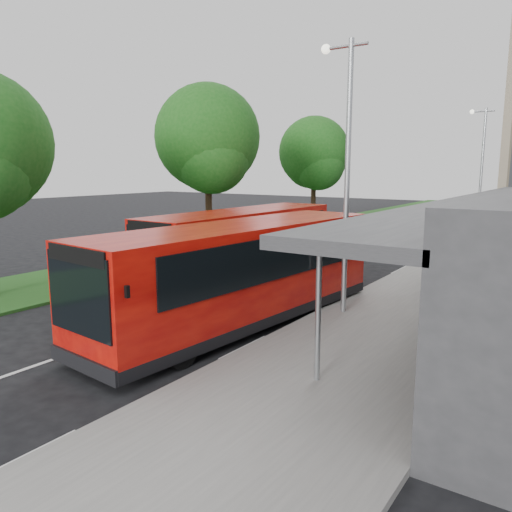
% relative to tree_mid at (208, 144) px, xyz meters
% --- Properties ---
extents(ground, '(120.00, 120.00, 0.00)m').
position_rel_tree_mid_xyz_m(ground, '(7.01, -9.05, -5.77)').
color(ground, black).
rests_on(ground, ground).
extents(pavement, '(5.00, 80.00, 0.15)m').
position_rel_tree_mid_xyz_m(pavement, '(13.01, 10.95, -5.69)').
color(pavement, gray).
rests_on(pavement, ground).
extents(grass_verge, '(5.00, 80.00, 0.10)m').
position_rel_tree_mid_xyz_m(grass_verge, '(0.01, 10.95, -5.72)').
color(grass_verge, '#1C4E19').
rests_on(grass_verge, ground).
extents(lane_centre_line, '(0.12, 70.00, 0.01)m').
position_rel_tree_mid_xyz_m(lane_centre_line, '(7.01, 5.95, -5.76)').
color(lane_centre_line, silver).
rests_on(lane_centre_line, ground).
extents(kerb_dashes, '(0.12, 56.00, 0.01)m').
position_rel_tree_mid_xyz_m(kerb_dashes, '(10.31, 9.95, -5.76)').
color(kerb_dashes, silver).
rests_on(kerb_dashes, ground).
extents(tree_mid, '(5.56, 5.56, 8.93)m').
position_rel_tree_mid_xyz_m(tree_mid, '(0.00, 0.00, 0.00)').
color(tree_mid, black).
rests_on(tree_mid, ground).
extents(tree_far, '(5.13, 5.13, 8.24)m').
position_rel_tree_mid_xyz_m(tree_far, '(0.00, 12.00, -0.44)').
color(tree_far, black).
rests_on(tree_far, ground).
extents(lamp_post_near, '(1.44, 0.28, 8.00)m').
position_rel_tree_mid_xyz_m(lamp_post_near, '(11.13, -7.05, -1.05)').
color(lamp_post_near, '#979B9F').
rests_on(lamp_post_near, pavement).
extents(lamp_post_far, '(1.44, 0.28, 8.00)m').
position_rel_tree_mid_xyz_m(lamp_post_far, '(11.13, 12.95, -1.05)').
color(lamp_post_far, '#979B9F').
rests_on(lamp_post_far, pavement).
extents(bus_main, '(3.50, 10.62, 2.96)m').
position_rel_tree_mid_xyz_m(bus_main, '(9.12, -9.52, -4.25)').
color(bus_main, red).
rests_on(bus_main, ground).
extents(bus_second, '(2.76, 10.12, 2.85)m').
position_rel_tree_mid_xyz_m(bus_second, '(5.67, -4.71, -4.31)').
color(bus_second, red).
rests_on(bus_second, ground).
extents(litter_bin, '(0.44, 0.44, 0.79)m').
position_rel_tree_mid_xyz_m(litter_bin, '(12.40, 1.84, -5.22)').
color(litter_bin, '#3C2A18').
rests_on(litter_bin, pavement).
extents(bollard, '(0.21, 0.21, 1.06)m').
position_rel_tree_mid_xyz_m(bollard, '(12.60, 7.60, -5.09)').
color(bollard, '#DBA70B').
rests_on(bollard, pavement).
extents(car_near, '(2.87, 4.29, 1.36)m').
position_rel_tree_mid_xyz_m(car_near, '(9.02, 28.91, -5.09)').
color(car_near, '#560C1A').
rests_on(car_near, ground).
extents(car_far, '(2.97, 4.29, 1.34)m').
position_rel_tree_mid_xyz_m(car_far, '(5.41, 35.25, -5.10)').
color(car_far, navy).
rests_on(car_far, ground).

